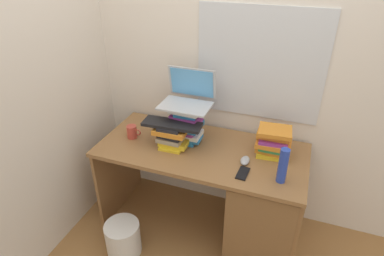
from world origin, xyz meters
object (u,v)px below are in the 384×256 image
at_px(book_stack_side, 273,142).
at_px(wastebasket, 123,238).
at_px(desk, 249,199).
at_px(laptop, 188,96).
at_px(keyboard, 172,124).
at_px(computer_mouse, 245,160).
at_px(mug, 132,132).
at_px(water_bottle, 283,166).
at_px(cell_phone, 243,173).
at_px(book_stack_tall, 186,124).
at_px(book_stack_keyboard_riser, 172,136).

xyz_separation_m(book_stack_side, wastebasket, (-0.94, -0.57, -0.71)).
height_order(desk, laptop, laptop).
bearing_deg(keyboard, computer_mouse, -5.64).
xyz_separation_m(laptop, mug, (-0.40, -0.16, -0.29)).
distance_m(keyboard, computer_mouse, 0.56).
bearing_deg(water_bottle, laptop, 157.40).
bearing_deg(desk, cell_phone, -103.41).
xyz_separation_m(water_bottle, wastebasket, (-1.03, -0.28, -0.73)).
height_order(water_bottle, cell_phone, water_bottle).
relative_size(book_stack_tall, keyboard, 0.67).
bearing_deg(cell_phone, book_stack_tall, 155.58).
bearing_deg(water_bottle, computer_mouse, 155.12).
height_order(laptop, computer_mouse, laptop).
relative_size(computer_mouse, cell_phone, 0.76).
distance_m(water_bottle, cell_phone, 0.26).
bearing_deg(desk, laptop, 164.04).
distance_m(desk, wastebasket, 0.98).
relative_size(book_stack_keyboard_riser, computer_mouse, 2.32).
bearing_deg(keyboard, book_stack_tall, 59.39).
bearing_deg(book_stack_side, mug, -172.15).
bearing_deg(keyboard, desk, -1.99).
bearing_deg(desk, book_stack_side, 52.40).
relative_size(computer_mouse, water_bottle, 0.44).
distance_m(water_bottle, wastebasket, 1.30).
distance_m(book_stack_side, laptop, 0.68).
relative_size(mug, cell_phone, 0.84).
xyz_separation_m(desk, laptop, (-0.53, 0.15, 0.68)).
height_order(laptop, keyboard, laptop).
xyz_separation_m(book_stack_side, water_bottle, (0.09, -0.29, 0.02)).
distance_m(mug, cell_phone, 0.90).
height_order(water_bottle, wastebasket, water_bottle).
bearing_deg(laptop, water_bottle, -22.60).
height_order(computer_mouse, wastebasket, computer_mouse).
xyz_separation_m(book_stack_tall, keyboard, (-0.06, -0.11, 0.05)).
height_order(desk, book_stack_tall, book_stack_tall).
xyz_separation_m(computer_mouse, mug, (-0.88, 0.03, 0.03)).
distance_m(book_stack_tall, book_stack_keyboard_riser, 0.14).
distance_m(laptop, water_bottle, 0.82).
relative_size(book_stack_side, laptop, 0.67).
bearing_deg(computer_mouse, cell_phone, -83.92).
distance_m(book_stack_tall, computer_mouse, 0.51).
distance_m(book_stack_keyboard_riser, wastebasket, 0.85).
xyz_separation_m(desk, book_stack_tall, (-0.53, 0.10, 0.48)).
bearing_deg(book_stack_side, book_stack_tall, -176.53).
distance_m(laptop, keyboard, 0.24).
relative_size(book_stack_keyboard_riser, water_bottle, 1.02).
relative_size(desk, laptop, 4.18).
distance_m(desk, book_stack_keyboard_riser, 0.73).
relative_size(water_bottle, wastebasket, 0.90).
distance_m(desk, cell_phone, 0.38).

